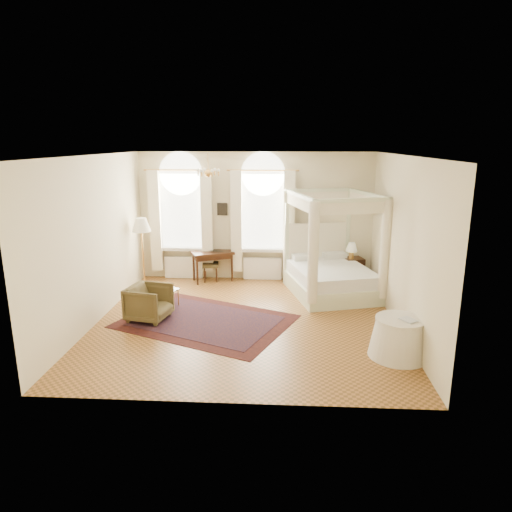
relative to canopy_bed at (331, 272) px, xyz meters
The scene contains 18 objects.
ground 2.66m from the canopy_bed, 136.10° to the right, with size 6.00×6.00×0.00m, color #9D612D.
room_walls 2.97m from the canopy_bed, 136.10° to the right, with size 6.00×6.00×6.00m.
window_left 4.03m from the canopy_bed, 164.19° to the left, with size 1.62×0.27×3.29m.
window_right 2.20m from the canopy_bed, 147.46° to the left, with size 1.62×0.27×3.29m.
chandelier 3.69m from the canopy_bed, 167.72° to the right, with size 0.51×0.45×0.50m.
wall_pictures 2.52m from the canopy_bed, 146.89° to the left, with size 2.54×0.03×0.39m.
canopy_bed is the anchor object (origin of this frame).
nightstand 1.13m from the canopy_bed, 54.07° to the left, with size 0.47×0.42×0.67m, color #32190D.
nightstand_lamp 1.07m from the canopy_bed, 54.68° to the left, with size 0.28×0.28×0.41m.
writing_desk 3.10m from the canopy_bed, 163.19° to the left, with size 1.17×0.91×0.78m.
laptop 3.01m from the canopy_bed, 161.54° to the left, with size 0.36×0.23×0.03m, color black.
stool 3.16m from the canopy_bed, 163.49° to the left, with size 0.46×0.46×0.47m.
armchair 4.27m from the canopy_bed, 154.58° to the right, with size 0.77×0.80×0.72m, color #483B1F.
coffee_table 3.90m from the canopy_bed, 164.47° to the right, with size 0.70×0.62×0.40m.
floor_lamp 4.68m from the canopy_bed, behind, with size 0.45×0.45×1.76m.
oriental_rug 3.32m from the canopy_bed, 145.16° to the right, with size 3.90×3.42×0.01m.
side_table 3.31m from the canopy_bed, 75.52° to the right, with size 1.00×1.00×0.68m.
book 3.45m from the canopy_bed, 75.76° to the right, with size 0.20×0.27×0.03m, color black.
Camera 1 is at (0.71, -8.64, 3.56)m, focal length 32.00 mm.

